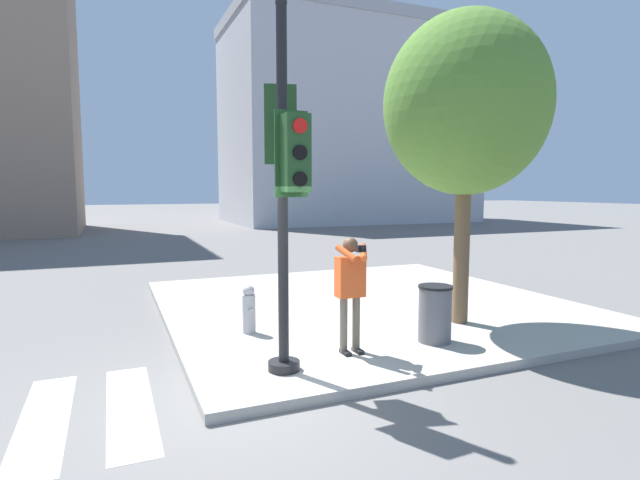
{
  "coord_description": "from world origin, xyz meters",
  "views": [
    {
      "loc": [
        -1.33,
        -5.54,
        2.47
      ],
      "look_at": [
        1.23,
        0.52,
        1.79
      ],
      "focal_mm": 28.0,
      "sensor_mm": 36.0,
      "label": 1
    }
  ],
  "objects": [
    {
      "name": "sidewalk_corner",
      "position": [
        3.5,
        3.5,
        0.07
      ],
      "size": [
        8.0,
        8.0,
        0.13
      ],
      "color": "#ADA89E",
      "rests_on": "ground_plane"
    },
    {
      "name": "traffic_signal_pole",
      "position": [
        0.71,
        0.39,
        2.69
      ],
      "size": [
        0.49,
        1.18,
        4.64
      ],
      "color": "black",
      "rests_on": "sidewalk_corner"
    },
    {
      "name": "person_photographer",
      "position": [
        1.78,
        0.69,
        1.13
      ],
      "size": [
        0.5,
        0.53,
        1.66
      ],
      "color": "black",
      "rests_on": "sidewalk_corner"
    },
    {
      "name": "building_right",
      "position": [
        15.72,
        29.46,
        7.42
      ],
      "size": [
        18.04,
        10.59,
        14.82
      ],
      "color": "#BCBCC1",
      "rests_on": "ground_plane"
    },
    {
      "name": "trash_bin",
      "position": [
        3.2,
        0.65,
        0.57
      ],
      "size": [
        0.52,
        0.52,
        0.87
      ],
      "color": "#5B5B60",
      "rests_on": "sidewalk_corner"
    },
    {
      "name": "fire_hydrant",
      "position": [
        0.69,
        2.21,
        0.52
      ],
      "size": [
        0.21,
        0.27,
        0.79
      ],
      "color": "#99999E",
      "rests_on": "sidewalk_corner"
    },
    {
      "name": "street_tree",
      "position": [
        4.28,
        1.41,
        3.87
      ],
      "size": [
        2.77,
        2.77,
        5.28
      ],
      "color": "brown",
      "rests_on": "sidewalk_corner"
    },
    {
      "name": "ground_plane",
      "position": [
        0.0,
        0.0,
        0.0
      ],
      "size": [
        160.0,
        160.0,
        0.0
      ],
      "primitive_type": "plane",
      "color": "slate"
    }
  ]
}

